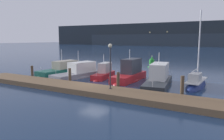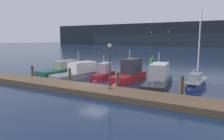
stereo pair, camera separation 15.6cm
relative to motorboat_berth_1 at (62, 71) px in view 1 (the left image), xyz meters
name	(u,v)px [view 1 (the left image)]	position (x,y,z in m)	size (l,w,h in m)	color
ground_plane	(94,87)	(8.17, -4.48, -0.30)	(400.00, 400.00, 0.00)	#192D4C
dock	(82,88)	(8.17, -6.39, -0.08)	(25.68, 2.80, 0.45)	brown
mooring_pile_0	(32,73)	(-0.10, -4.74, 0.48)	(0.28, 0.28, 1.57)	#4C3D2D
mooring_pile_1	(70,76)	(5.42, -4.74, 0.52)	(0.28, 0.28, 1.65)	#4C3D2D
mooring_pile_2	(118,82)	(10.93, -4.74, 0.53)	(0.28, 0.28, 1.67)	#4C3D2D
mooring_pile_3	(182,88)	(16.44, -4.74, 0.60)	(0.28, 0.28, 1.81)	#4C3D2D
motorboat_berth_1	(62,71)	(0.00, 0.00, 0.00)	(3.02, 7.68, 3.66)	#195647
motorboat_berth_2	(79,75)	(3.45, -0.89, -0.04)	(3.67, 7.74, 3.81)	gray
motorboat_berth_3	(104,75)	(6.36, 0.22, 0.01)	(2.33, 5.22, 3.23)	red
motorboat_berth_4	(130,76)	(9.74, 0.18, 0.16)	(2.04, 6.45, 3.95)	red
motorboat_berth_5	(158,82)	(13.38, -0.97, 0.04)	(3.41, 7.69, 3.96)	#2D3338
sailboat_berth_6	(196,86)	(16.69, 0.38, -0.17)	(1.75, 5.50, 8.07)	navy
channel_buoy	(152,63)	(8.09, 12.17, 0.39)	(1.25, 1.25, 1.88)	green
dock_lamppost	(110,59)	(10.89, -6.06, 2.67)	(0.32, 0.32, 3.74)	#2D2D33
hillside_backdrop	(213,35)	(6.72, 125.00, 6.58)	(240.00, 23.00, 14.95)	#232B33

